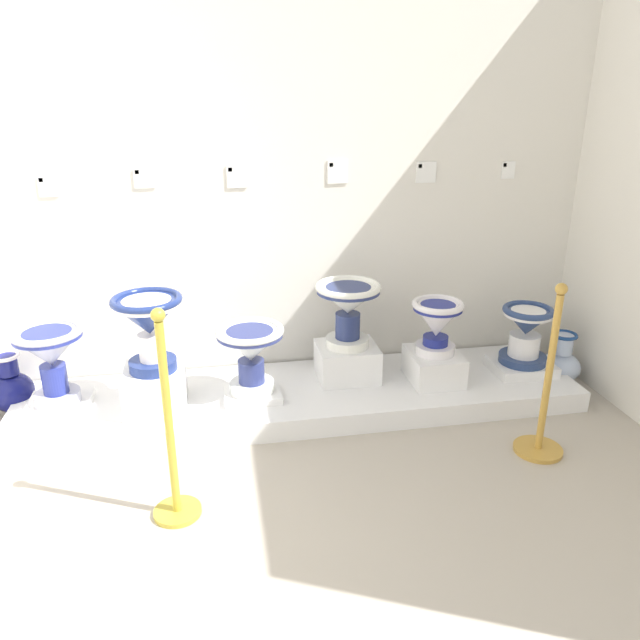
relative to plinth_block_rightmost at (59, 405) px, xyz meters
name	(u,v)px	position (x,y,z in m)	size (l,w,h in m)	color
ground_plane	(364,599)	(1.47, -1.61, -0.17)	(5.99, 5.69, 0.02)	#B2A899
wall_back	(289,162)	(1.47, 0.47, 1.33)	(4.19, 0.06, 2.98)	silver
display_platform	(302,397)	(1.47, 0.01, -0.09)	(3.55, 0.81, 0.13)	white
plinth_block_rightmost	(59,405)	(0.00, 0.00, 0.00)	(0.36, 0.35, 0.05)	white
antique_toilet_rightmost	(50,352)	(0.00, 0.00, 0.35)	(0.40, 0.40, 0.47)	#B2B5CD
plinth_block_tall_cobalt	(156,387)	(0.57, -0.06, 0.10)	(0.36, 0.39, 0.24)	white
antique_toilet_tall_cobalt	(148,320)	(0.57, -0.06, 0.53)	(0.40, 0.40, 0.45)	navy
plinth_block_central_ornate	(252,394)	(1.15, -0.06, 0.00)	(0.35, 0.29, 0.04)	white
antique_toilet_central_ornate	(250,348)	(1.15, -0.06, 0.31)	(0.41, 0.41, 0.42)	white
plinth_block_pale_glazed	(347,361)	(1.79, 0.11, 0.09)	(0.39, 0.34, 0.23)	white
antique_toilet_pale_glazed	(348,303)	(1.79, 0.11, 0.50)	(0.42, 0.42, 0.42)	white
plinth_block_slender_white	(434,366)	(2.34, -0.03, 0.07)	(0.32, 0.37, 0.19)	white
antique_toilet_slender_white	(437,321)	(2.34, -0.03, 0.39)	(0.33, 0.33, 0.35)	white
plinth_block_broad_patterned	(521,366)	(2.97, -0.02, 0.01)	(0.40, 0.32, 0.07)	white
antique_toilet_broad_patterned	(526,329)	(2.97, -0.02, 0.28)	(0.33, 0.33, 0.39)	navy
info_placard_first	(48,186)	(0.03, 0.43, 1.23)	(0.11, 0.01, 0.12)	white
info_placard_second	(144,178)	(0.58, 0.43, 1.26)	(0.12, 0.01, 0.12)	white
info_placard_third	(237,176)	(1.14, 0.43, 1.26)	(0.12, 0.01, 0.14)	white
info_placard_fourth	(337,172)	(1.78, 0.43, 1.27)	(0.13, 0.01, 0.15)	white
info_placard_fifth	(426,172)	(2.37, 0.43, 1.26)	(0.13, 0.01, 0.14)	white
info_placard_sixth	(508,170)	(2.95, 0.43, 1.26)	(0.09, 0.01, 0.11)	white
decorative_vase_companion	(12,389)	(-0.32, 0.23, 0.02)	(0.27, 0.27, 0.41)	white
decorative_vase_corner	(560,363)	(3.27, 0.00, 0.00)	(0.27, 0.27, 0.38)	navy
stanchion_post_near_left	(172,452)	(0.71, -0.94, 0.19)	(0.23, 0.23, 1.06)	gold
stanchion_post_near_right	(544,408)	(2.71, -0.75, 0.12)	(0.27, 0.27, 1.00)	gold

